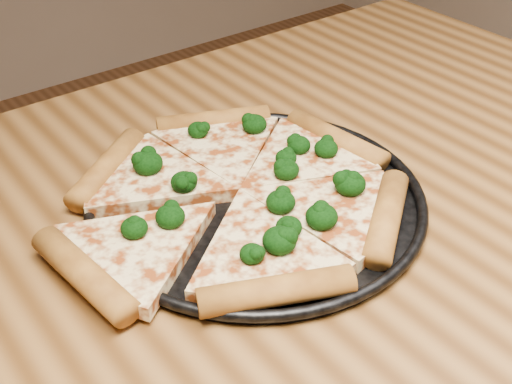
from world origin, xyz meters
TOP-DOWN VIEW (x-y plane):
  - dining_table at (0.00, 0.00)m, footprint 1.20×0.90m
  - pizza_pan at (0.03, 0.11)m, footprint 0.34×0.34m
  - pizza at (0.01, 0.12)m, footprint 0.36×0.34m
  - broccoli_florets at (0.03, 0.10)m, footprint 0.25×0.23m

SIDE VIEW (x-z plane):
  - dining_table at x=0.00m, z-range 0.28..1.03m
  - pizza_pan at x=0.03m, z-range 0.75..0.77m
  - pizza at x=0.01m, z-range 0.75..0.78m
  - broccoli_florets at x=0.03m, z-range 0.77..0.79m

